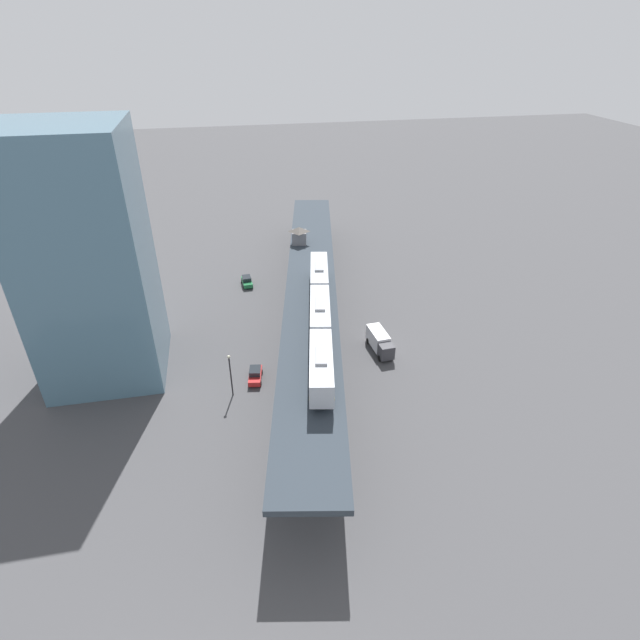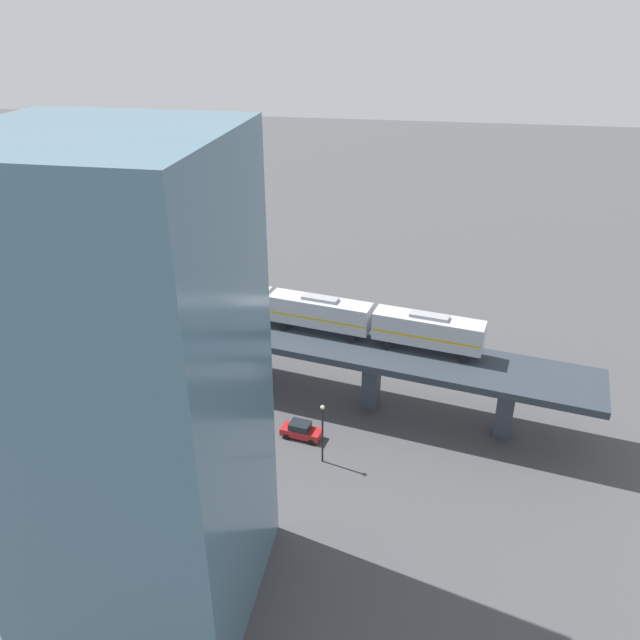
% 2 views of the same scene
% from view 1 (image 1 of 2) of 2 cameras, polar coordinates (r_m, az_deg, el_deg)
% --- Properties ---
extents(ground_plane, '(400.00, 400.00, 0.00)m').
position_cam_1_polar(ground_plane, '(88.98, -1.00, -0.38)').
color(ground_plane, '#424244').
extents(elevated_viaduct, '(25.34, 91.96, 7.98)m').
position_cam_1_polar(elevated_viaduct, '(85.77, -1.04, 3.59)').
color(elevated_viaduct, '#283039').
rests_on(elevated_viaduct, ground).
extents(subway_train, '(9.66, 37.07, 4.45)m').
position_cam_1_polar(subway_train, '(71.01, -0.00, 0.72)').
color(subway_train, '#ADB2BA').
rests_on(subway_train, elevated_viaduct).
extents(signal_hut, '(3.76, 3.76, 3.40)m').
position_cam_1_polar(signal_hut, '(100.77, -2.40, 9.71)').
color(signal_hut, slate).
rests_on(signal_hut, elevated_viaduct).
extents(street_car_red, '(2.49, 4.63, 1.89)m').
position_cam_1_polar(street_car_red, '(75.63, -7.41, -6.19)').
color(street_car_red, '#AD1E1E').
rests_on(street_car_red, ground).
extents(street_car_green, '(2.20, 4.52, 1.89)m').
position_cam_1_polar(street_car_green, '(102.72, -8.36, 4.43)').
color(street_car_green, '#1E6638').
rests_on(street_car_green, ground).
extents(delivery_truck, '(2.83, 7.35, 3.20)m').
position_cam_1_polar(delivery_truck, '(81.39, 6.85, -2.45)').
color(delivery_truck, '#333338').
rests_on(delivery_truck, ground).
extents(street_lamp, '(0.44, 0.44, 6.94)m').
position_cam_1_polar(street_lamp, '(71.32, -10.20, -5.88)').
color(street_lamp, black).
rests_on(street_lamp, ground).
extents(office_tower, '(16.00, 16.00, 36.00)m').
position_cam_1_polar(office_tower, '(75.88, -25.05, 6.07)').
color(office_tower, slate).
rests_on(office_tower, ground).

